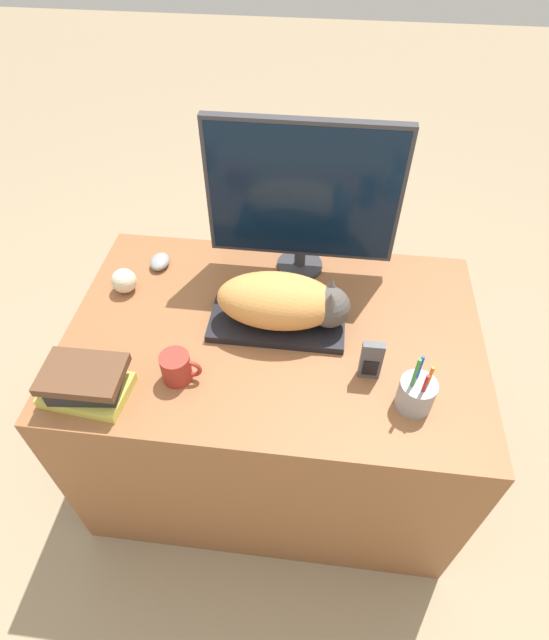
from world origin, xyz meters
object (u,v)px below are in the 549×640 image
keyboard (277,322)px  phone (371,360)px  baseball (124,281)px  book_stack (85,383)px  pen_cup (416,394)px  computer_mouse (160,262)px  monitor (303,196)px  cat (286,302)px  coffee_mug (177,367)px

keyboard → phone: 0.31m
baseball → book_stack: size_ratio=0.34×
pen_cup → phone: bearing=144.2°
computer_mouse → pen_cup: pen_cup is taller
phone → pen_cup: bearing=-35.8°
computer_mouse → pen_cup: (0.80, -0.46, 0.03)m
keyboard → monitor: bearing=80.7°
computer_mouse → cat: bearing=-26.7°
computer_mouse → baseball: (-0.07, -0.13, 0.02)m
cat → phone: bearing=-32.5°
computer_mouse → coffee_mug: bearing=-68.3°
cat → baseball: cat is taller
coffee_mug → book_stack: bearing=-160.0°
keyboard → cat: size_ratio=1.04×
coffee_mug → baseball: coffee_mug is taller
cat → pen_cup: bearing=-33.6°
coffee_mug → book_stack: 0.23m
keyboard → book_stack: (-0.46, -0.30, 0.04)m
computer_mouse → phone: (0.68, -0.38, 0.04)m
phone → book_stack: phone is taller
baseball → book_stack: bearing=-85.3°
phone → book_stack: size_ratio=0.55×
pen_cup → book_stack: bearing=-175.5°
keyboard → baseball: 0.50m
cat → pen_cup: 0.43m
keyboard → monitor: monitor is taller
keyboard → cat: bearing=-0.0°
computer_mouse → baseball: 0.15m
pen_cup → cat: bearing=146.4°
cat → baseball: size_ratio=4.88×
baseball → coffee_mug: bearing=-51.5°
coffee_mug → pen_cup: size_ratio=0.58×
baseball → phone: size_ratio=0.62×
keyboard → computer_mouse: (-0.42, 0.22, 0.01)m
monitor → coffee_mug: 0.61m
pen_cup → computer_mouse: bearing=150.1°
cat → book_stack: cat is taller
coffee_mug → baseball: (-0.25, 0.32, -0.00)m
keyboard → monitor: 0.38m
computer_mouse → baseball: bearing=-120.3°
baseball → keyboard: bearing=-10.8°
monitor → baseball: bearing=-162.2°
computer_mouse → book_stack: size_ratio=0.37×
cat → phone: (0.24, -0.15, -0.04)m
cat → phone: 0.29m
monitor → baseball: size_ratio=7.37×
coffee_mug → book_stack: size_ratio=0.48×
cat → pen_cup: (0.35, -0.24, -0.05)m
phone → cat: bearing=147.5°
computer_mouse → baseball: size_ratio=1.09×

